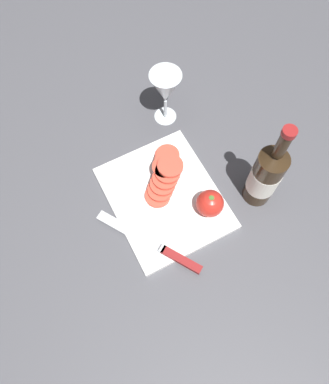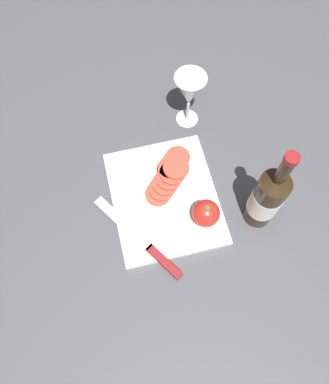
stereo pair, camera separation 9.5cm
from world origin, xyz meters
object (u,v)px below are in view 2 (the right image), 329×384
at_px(tomato_slice_stack_far, 175,162).
at_px(tomato_slice_stack_near, 167,181).
at_px(whole_tomato, 206,214).
at_px(wine_bottle, 267,198).
at_px(knife, 153,252).
at_px(wine_glass, 189,92).

bearing_deg(tomato_slice_stack_far, tomato_slice_stack_near, 145.31).
bearing_deg(whole_tomato, wine_bottle, -96.18).
distance_m(whole_tomato, knife, 0.16).
relative_size(whole_tomato, tomato_slice_stack_near, 0.57).
distance_m(wine_glass, knife, 0.43).
bearing_deg(wine_bottle, knife, 97.57).
bearing_deg(tomato_slice_stack_far, whole_tomato, -167.66).
bearing_deg(knife, tomato_slice_stack_near, -56.83).
xyz_separation_m(tomato_slice_stack_near, tomato_slice_stack_far, (0.05, -0.04, -0.00)).
relative_size(whole_tomato, tomato_slice_stack_far, 0.62).
height_order(whole_tomato, tomato_slice_stack_far, whole_tomato).
xyz_separation_m(wine_bottle, knife, (-0.04, 0.29, -0.09)).
bearing_deg(wine_bottle, whole_tomato, 83.82).
bearing_deg(wine_glass, knife, 153.24).
relative_size(wine_bottle, knife, 1.16).
height_order(knife, tomato_slice_stack_near, tomato_slice_stack_near).
xyz_separation_m(wine_bottle, wine_glass, (0.33, 0.10, 0.01)).
bearing_deg(knife, tomato_slice_stack_far, -59.45).
bearing_deg(whole_tomato, tomato_slice_stack_far, 12.34).
xyz_separation_m(wine_bottle, tomato_slice_stack_far, (0.18, 0.17, -0.07)).
xyz_separation_m(whole_tomato, knife, (-0.05, 0.15, -0.03)).
relative_size(knife, tomato_slice_stack_far, 2.27).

